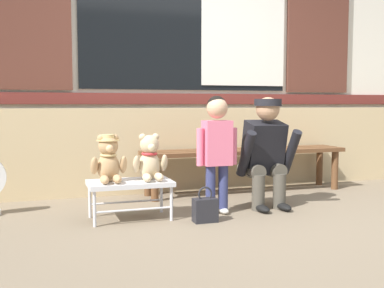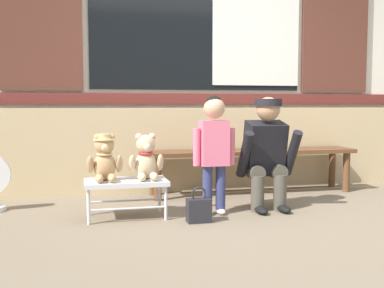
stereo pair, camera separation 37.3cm
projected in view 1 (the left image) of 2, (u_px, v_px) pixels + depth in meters
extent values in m
plane|color=#756651|center=(261.00, 219.00, 3.65)|extent=(60.00, 60.00, 0.00)
cube|color=tan|center=(200.00, 148.00, 4.96)|extent=(7.50, 0.25, 0.85)
cube|color=silver|center=(184.00, 40.00, 5.35)|extent=(7.66, 0.20, 3.25)
cube|color=maroon|center=(188.00, 99.00, 5.29)|extent=(7.04, 0.04, 0.12)
cube|color=black|center=(187.00, 27.00, 5.23)|extent=(2.40, 0.03, 1.40)
cube|color=silver|center=(244.00, 30.00, 5.43)|extent=(1.04, 0.02, 1.29)
cube|color=#562D23|center=(28.00, 18.00, 4.69)|extent=(0.84, 0.05, 1.43)
cube|color=#562D23|center=(318.00, 34.00, 5.75)|extent=(0.84, 0.05, 1.43)
cube|color=brown|center=(251.00, 152.00, 4.59)|extent=(2.10, 0.11, 0.04)
cube|color=brown|center=(245.00, 151.00, 4.72)|extent=(2.10, 0.11, 0.04)
cube|color=brown|center=(239.00, 150.00, 4.86)|extent=(2.10, 0.11, 0.04)
cylinder|color=brown|center=(155.00, 180.00, 4.30)|extent=(0.07, 0.07, 0.40)
cylinder|color=brown|center=(148.00, 175.00, 4.57)|extent=(0.07, 0.07, 0.40)
cylinder|color=brown|center=(335.00, 170.00, 4.92)|extent=(0.07, 0.07, 0.40)
cylinder|color=brown|center=(319.00, 167.00, 5.18)|extent=(0.07, 0.07, 0.40)
cube|color=silver|center=(130.00, 183.00, 3.63)|extent=(0.64, 0.36, 0.04)
cylinder|color=silver|center=(95.00, 209.00, 3.41)|extent=(0.02, 0.02, 0.26)
cylinder|color=silver|center=(90.00, 201.00, 3.69)|extent=(0.02, 0.02, 0.26)
cylinder|color=silver|center=(171.00, 204.00, 3.59)|extent=(0.02, 0.02, 0.26)
cylinder|color=silver|center=(161.00, 196.00, 3.87)|extent=(0.02, 0.02, 0.26)
cylinder|color=silver|center=(134.00, 210.00, 3.50)|extent=(0.58, 0.02, 0.02)
cylinder|color=silver|center=(127.00, 202.00, 3.78)|extent=(0.58, 0.02, 0.02)
ellipsoid|color=tan|center=(108.00, 167.00, 3.58)|extent=(0.17, 0.14, 0.22)
sphere|color=tan|center=(108.00, 146.00, 3.56)|extent=(0.15, 0.15, 0.15)
sphere|color=#F4C188|center=(109.00, 148.00, 3.51)|extent=(0.06, 0.06, 0.06)
sphere|color=tan|center=(101.00, 138.00, 3.55)|extent=(0.06, 0.06, 0.06)
ellipsoid|color=tan|center=(94.00, 166.00, 3.52)|extent=(0.06, 0.11, 0.16)
ellipsoid|color=tan|center=(105.00, 180.00, 3.47)|extent=(0.06, 0.15, 0.06)
sphere|color=tan|center=(115.00, 138.00, 3.58)|extent=(0.06, 0.06, 0.06)
ellipsoid|color=tan|center=(123.00, 165.00, 3.59)|extent=(0.06, 0.11, 0.16)
ellipsoid|color=tan|center=(117.00, 179.00, 3.50)|extent=(0.06, 0.15, 0.06)
torus|color=#D6B775|center=(108.00, 155.00, 3.57)|extent=(0.13, 0.13, 0.02)
cylinder|color=#D6B775|center=(108.00, 140.00, 3.56)|extent=(0.17, 0.17, 0.01)
cylinder|color=#D6B775|center=(108.00, 137.00, 3.56)|extent=(0.10, 0.10, 0.04)
ellipsoid|color=#CCB289|center=(149.00, 166.00, 3.68)|extent=(0.17, 0.14, 0.22)
sphere|color=#CCB289|center=(149.00, 145.00, 3.66)|extent=(0.15, 0.15, 0.15)
sphere|color=#FFEEBB|center=(151.00, 147.00, 3.61)|extent=(0.06, 0.06, 0.06)
sphere|color=#CCB289|center=(143.00, 137.00, 3.65)|extent=(0.06, 0.06, 0.06)
ellipsoid|color=#CCB289|center=(136.00, 164.00, 3.62)|extent=(0.06, 0.11, 0.16)
ellipsoid|color=#CCB289|center=(147.00, 178.00, 3.57)|extent=(0.06, 0.15, 0.06)
sphere|color=#CCB289|center=(156.00, 137.00, 3.68)|extent=(0.06, 0.06, 0.06)
ellipsoid|color=#CCB289|center=(164.00, 163.00, 3.69)|extent=(0.06, 0.11, 0.16)
ellipsoid|color=#CCB289|center=(159.00, 177.00, 3.60)|extent=(0.06, 0.15, 0.06)
torus|color=red|center=(149.00, 154.00, 3.67)|extent=(0.13, 0.13, 0.02)
cylinder|color=navy|center=(210.00, 187.00, 3.79)|extent=(0.08, 0.08, 0.36)
ellipsoid|color=silver|center=(211.00, 212.00, 3.79)|extent=(0.07, 0.12, 0.05)
cylinder|color=navy|center=(223.00, 187.00, 3.83)|extent=(0.08, 0.08, 0.36)
ellipsoid|color=silver|center=(224.00, 211.00, 3.82)|extent=(0.07, 0.12, 0.05)
cube|color=#E56B89|center=(217.00, 143.00, 3.78)|extent=(0.22, 0.15, 0.36)
cylinder|color=#E56B89|center=(200.00, 147.00, 3.73)|extent=(0.06, 0.06, 0.30)
cylinder|color=#E56B89|center=(234.00, 146.00, 3.83)|extent=(0.06, 0.06, 0.30)
sphere|color=tan|center=(217.00, 108.00, 3.75)|extent=(0.17, 0.17, 0.17)
sphere|color=black|center=(217.00, 106.00, 3.76)|extent=(0.16, 0.16, 0.16)
cylinder|color=#4C473D|center=(258.00, 193.00, 3.94)|extent=(0.11, 0.11, 0.30)
cylinder|color=#4C473D|center=(251.00, 170.00, 4.06)|extent=(0.13, 0.32, 0.13)
ellipsoid|color=black|center=(262.00, 209.00, 3.88)|extent=(0.09, 0.20, 0.06)
cylinder|color=#4C473D|center=(279.00, 191.00, 4.01)|extent=(0.11, 0.11, 0.30)
cylinder|color=#4C473D|center=(272.00, 169.00, 4.13)|extent=(0.13, 0.32, 0.13)
ellipsoid|color=black|center=(284.00, 207.00, 3.94)|extent=(0.09, 0.20, 0.06)
cube|color=black|center=(263.00, 147.00, 4.05)|extent=(0.32, 0.30, 0.47)
cylinder|color=black|center=(246.00, 154.00, 3.89)|extent=(0.08, 0.28, 0.40)
cylinder|color=black|center=(291.00, 152.00, 4.02)|extent=(0.08, 0.28, 0.40)
sphere|color=tan|center=(268.00, 109.00, 3.95)|extent=(0.20, 0.20, 0.20)
cylinder|color=black|center=(268.00, 102.00, 3.95)|extent=(0.23, 0.23, 0.06)
cube|color=brown|center=(278.00, 161.00, 4.21)|extent=(0.10, 0.22, 0.16)
cube|color=#232328|center=(205.00, 210.00, 3.56)|extent=(0.18, 0.11, 0.18)
torus|color=#232328|center=(205.00, 194.00, 3.54)|extent=(0.11, 0.01, 0.11)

